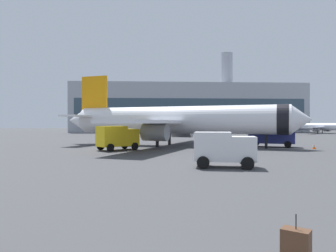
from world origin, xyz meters
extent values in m
cylinder|color=white|center=(3.83, 42.31, 3.70)|extent=(28.97, 15.62, 3.80)
cone|color=white|center=(18.64, 35.75, 3.70)|extent=(3.66, 4.27, 3.61)
cone|color=white|center=(-11.35, 49.03, 3.70)|extent=(4.31, 4.42, 3.42)
cylinder|color=black|center=(16.63, 36.64, 3.70)|extent=(2.85, 4.11, 3.88)
cube|color=white|center=(6.16, 50.03, 3.40)|extent=(10.87, 16.57, 0.36)
cube|color=white|center=(-0.32, 35.40, 3.40)|extent=(10.87, 16.57, 0.36)
cylinder|color=gray|center=(5.14, 47.75, 2.10)|extent=(3.82, 3.31, 2.20)
cylinder|color=gray|center=(0.69, 37.69, 2.10)|extent=(3.82, 3.31, 2.20)
cube|color=orange|center=(-8.51, 47.78, 7.30)|extent=(4.17, 2.11, 6.40)
cube|color=white|center=(-7.67, 50.91, 4.30)|extent=(4.81, 6.54, 0.24)
cube|color=white|center=(-10.27, 45.06, 4.30)|extent=(4.81, 6.54, 0.24)
cylinder|color=black|center=(14.80, 37.45, 0.90)|extent=(0.36, 0.36, 1.80)
cylinder|color=black|center=(2.97, 45.32, 0.90)|extent=(0.44, 0.44, 1.80)
cylinder|color=black|center=(1.03, 40.93, 0.90)|extent=(0.44, 0.44, 1.80)
cylinder|color=silver|center=(53.84, 93.04, 2.14)|extent=(11.32, 15.73, 2.20)
cone|color=silver|center=(48.60, 101.08, 2.14)|extent=(2.67, 2.63, 1.98)
cube|color=silver|center=(57.40, 96.06, 1.97)|extent=(9.26, 7.38, 0.21)
cube|color=silver|center=(49.65, 91.00, 1.97)|extent=(9.26, 7.38, 0.21)
cylinder|color=gray|center=(56.19, 95.27, 1.21)|extent=(2.08, 2.24, 1.27)
cylinder|color=gray|center=(50.86, 91.79, 1.21)|extent=(2.08, 2.24, 1.27)
cube|color=#0C7247|center=(49.58, 99.58, 4.22)|extent=(1.56, 2.24, 3.70)
cube|color=silver|center=(50.97, 100.83, 2.49)|extent=(3.73, 3.15, 0.14)
cube|color=silver|center=(47.87, 98.81, 2.49)|extent=(3.73, 3.15, 0.14)
cylinder|color=black|center=(54.37, 94.77, 0.52)|extent=(0.25, 0.25, 1.04)
cylinder|color=black|center=(52.05, 93.25, 0.52)|extent=(0.25, 0.25, 1.04)
cube|color=yellow|center=(-2.58, 37.26, 1.52)|extent=(2.66, 2.77, 2.04)
cube|color=#1E232D|center=(-2.01, 37.69, 2.00)|extent=(1.25, 1.63, 0.84)
cube|color=yellow|center=(-4.51, 35.83, 1.70)|extent=(3.82, 3.63, 2.40)
cylinder|color=black|center=(-3.17, 38.26, 0.45)|extent=(0.85, 0.71, 0.90)
cylinder|color=black|center=(-1.80, 36.41, 0.45)|extent=(0.85, 0.71, 0.90)
cylinder|color=black|center=(-5.87, 36.25, 0.45)|extent=(0.85, 0.71, 0.90)
cylinder|color=black|center=(-4.49, 34.40, 0.45)|extent=(0.85, 0.71, 0.90)
cube|color=navy|center=(18.59, 39.48, 1.64)|extent=(2.50, 2.87, 2.29)
cube|color=#1E232D|center=(19.25, 39.19, 2.18)|extent=(0.94, 2.01, 0.95)
cube|color=navy|center=(15.84, 40.68, 1.85)|extent=(4.92, 3.93, 2.70)
cylinder|color=black|center=(19.04, 40.65, 0.45)|extent=(0.91, 0.56, 0.90)
cylinder|color=black|center=(18.04, 38.36, 0.45)|extent=(0.91, 0.56, 0.90)
cylinder|color=black|center=(15.18, 42.32, 0.45)|extent=(0.91, 0.56, 0.90)
cylinder|color=black|center=(14.19, 40.03, 0.45)|extent=(0.91, 0.56, 0.90)
cube|color=white|center=(6.72, 20.51, 1.39)|extent=(2.14, 2.32, 1.78)
cube|color=#1E232D|center=(7.45, 20.36, 1.81)|extent=(0.45, 1.78, 0.74)
cube|color=white|center=(4.56, 20.97, 1.55)|extent=(3.00, 2.50, 2.10)
cylinder|color=black|center=(7.15, 21.49, 0.45)|extent=(0.93, 0.40, 0.90)
cylinder|color=black|center=(6.71, 19.44, 0.45)|extent=(0.93, 0.40, 0.90)
cylinder|color=black|center=(4.14, 22.13, 0.45)|extent=(0.93, 0.40, 0.90)
cylinder|color=black|center=(3.70, 20.08, 0.45)|extent=(0.93, 0.40, 0.90)
cube|color=#F2590C|center=(8.33, 25.54, 0.02)|extent=(0.44, 0.44, 0.04)
cone|color=#F2590C|center=(8.33, 25.54, 0.40)|extent=(0.36, 0.36, 0.72)
cylinder|color=white|center=(8.33, 25.54, 0.44)|extent=(0.23, 0.23, 0.10)
cube|color=#F2590C|center=(10.94, 41.54, 0.02)|extent=(0.44, 0.44, 0.04)
cone|color=#F2590C|center=(10.94, 41.54, 0.41)|extent=(0.36, 0.36, 0.74)
cylinder|color=white|center=(10.94, 41.54, 0.45)|extent=(0.23, 0.23, 0.10)
cube|color=#F2590C|center=(-5.06, 42.68, 0.02)|extent=(0.44, 0.44, 0.04)
cone|color=#F2590C|center=(-5.06, 42.68, 0.32)|extent=(0.36, 0.36, 0.57)
cylinder|color=white|center=(-5.06, 42.68, 0.35)|extent=(0.23, 0.23, 0.10)
cube|color=#F2590C|center=(20.57, 36.46, 0.02)|extent=(0.44, 0.44, 0.04)
cone|color=#F2590C|center=(20.57, 36.46, 0.32)|extent=(0.36, 0.36, 0.57)
cylinder|color=white|center=(20.57, 36.46, 0.35)|extent=(0.23, 0.23, 0.10)
cube|color=brown|center=(3.32, 5.02, 0.39)|extent=(0.75, 0.71, 0.70)
cylinder|color=black|center=(3.32, 5.02, 0.92)|extent=(0.02, 0.02, 0.36)
cube|color=#9EA3AD|center=(14.44, 114.79, 8.60)|extent=(82.55, 19.35, 17.20)
cube|color=#334756|center=(14.44, 105.07, 7.74)|extent=(78.42, 0.10, 7.74)
cylinder|color=#9EA3AD|center=(28.88, 114.79, 23.20)|extent=(4.40, 4.40, 12.00)
camera|label=1|loc=(-0.18, -2.33, 3.26)|focal=34.19mm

